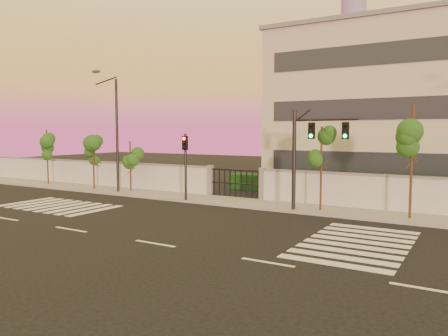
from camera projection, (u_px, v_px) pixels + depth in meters
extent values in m
plane|color=black|center=(155.00, 244.00, 17.62)|extent=(120.00, 120.00, 0.00)
cube|color=gray|center=(266.00, 205.00, 26.61)|extent=(60.00, 3.00, 0.15)
cube|color=#B4B7BB|center=(85.00, 174.00, 36.73)|extent=(25.00, 0.30, 2.00)
cube|color=slate|center=(85.00, 161.00, 36.65)|extent=(25.00, 0.36, 0.12)
cube|color=slate|center=(210.00, 181.00, 30.36)|extent=(0.35, 0.35, 2.20)
cube|color=slate|center=(262.00, 185.00, 28.32)|extent=(0.35, 0.35, 2.20)
cube|color=#11340F|center=(436.00, 194.00, 25.39)|extent=(20.00, 2.00, 1.80)
cube|color=#11340F|center=(120.00, 176.00, 38.14)|extent=(12.00, 1.80, 1.40)
cube|color=#11340F|center=(267.00, 183.00, 33.67)|extent=(6.00, 1.50, 1.20)
cube|color=#262D38|center=(439.00, 165.00, 26.52)|extent=(22.00, 0.08, 1.40)
cube|color=#262D38|center=(442.00, 107.00, 26.24)|extent=(22.00, 0.08, 1.40)
cube|color=#262D38|center=(444.00, 48.00, 25.95)|extent=(22.00, 0.08, 1.40)
cylinder|color=slate|center=(353.00, 55.00, 286.07)|extent=(16.00, 16.00, 110.00)
cube|color=silver|center=(27.00, 202.00, 28.18)|extent=(0.50, 4.00, 0.02)
cube|color=silver|center=(35.00, 203.00, 27.72)|extent=(0.50, 4.00, 0.02)
cube|color=silver|center=(45.00, 204.00, 27.26)|extent=(0.50, 4.00, 0.02)
cube|color=silver|center=(54.00, 205.00, 26.80)|extent=(0.50, 4.00, 0.02)
cube|color=silver|center=(64.00, 207.00, 26.35)|extent=(0.50, 4.00, 0.02)
cube|color=silver|center=(74.00, 208.00, 25.89)|extent=(0.50, 4.00, 0.02)
cube|color=silver|center=(85.00, 209.00, 25.43)|extent=(0.50, 4.00, 0.02)
cube|color=silver|center=(96.00, 211.00, 24.97)|extent=(0.50, 4.00, 0.02)
cube|color=silver|center=(333.00, 264.00, 14.91)|extent=(4.00, 0.50, 0.02)
cube|color=silver|center=(341.00, 257.00, 15.69)|extent=(4.00, 0.50, 0.02)
cube|color=silver|center=(347.00, 251.00, 16.46)|extent=(4.00, 0.50, 0.02)
cube|color=silver|center=(354.00, 246.00, 17.23)|extent=(4.00, 0.50, 0.02)
cube|color=silver|center=(359.00, 241.00, 18.00)|extent=(4.00, 0.50, 0.02)
cube|color=silver|center=(364.00, 237.00, 18.77)|extent=(4.00, 0.50, 0.02)
cube|color=silver|center=(369.00, 233.00, 19.54)|extent=(4.00, 0.50, 0.02)
cube|color=silver|center=(373.00, 229.00, 20.31)|extent=(4.00, 0.50, 0.02)
cube|color=silver|center=(6.00, 219.00, 22.72)|extent=(2.00, 0.15, 0.01)
cube|color=silver|center=(71.00, 229.00, 20.17)|extent=(2.00, 0.15, 0.01)
cube|color=silver|center=(155.00, 244.00, 17.62)|extent=(2.00, 0.15, 0.01)
cube|color=silver|center=(268.00, 262.00, 15.08)|extent=(2.00, 0.15, 0.01)
cube|color=silver|center=(426.00, 289.00, 12.53)|extent=(2.00, 0.15, 0.01)
cylinder|color=#382314|center=(47.00, 158.00, 36.55)|extent=(0.11, 0.11, 4.70)
sphere|color=#184B15|center=(47.00, 141.00, 36.44)|extent=(1.04, 1.04, 1.04)
sphere|color=#184B15|center=(52.00, 149.00, 36.49)|extent=(0.80, 0.80, 0.80)
sphere|color=#184B15|center=(43.00, 147.00, 36.50)|extent=(0.76, 0.76, 0.76)
cylinder|color=#382314|center=(94.00, 164.00, 33.34)|extent=(0.13, 0.13, 4.12)
sphere|color=#184B15|center=(93.00, 148.00, 33.24)|extent=(1.20, 1.20, 1.20)
sphere|color=#184B15|center=(99.00, 156.00, 33.28)|extent=(0.92, 0.92, 0.92)
sphere|color=#184B15|center=(89.00, 153.00, 33.30)|extent=(0.88, 0.88, 0.88)
cylinder|color=#382314|center=(130.00, 167.00, 32.26)|extent=(0.11, 0.11, 3.86)
sphere|color=#184B15|center=(130.00, 151.00, 32.17)|extent=(0.99, 0.99, 0.99)
sphere|color=#184B15|center=(135.00, 159.00, 32.21)|extent=(0.75, 0.75, 0.75)
sphere|color=#184B15|center=(126.00, 156.00, 32.22)|extent=(0.72, 0.72, 0.72)
cylinder|color=#382314|center=(321.00, 170.00, 24.27)|extent=(0.12, 0.12, 4.82)
sphere|color=#184B15|center=(322.00, 144.00, 24.15)|extent=(1.10, 1.10, 1.10)
sphere|color=#184B15|center=(329.00, 157.00, 24.21)|extent=(0.84, 0.84, 0.84)
sphere|color=#184B15|center=(315.00, 152.00, 24.22)|extent=(0.80, 0.80, 0.80)
cylinder|color=#382314|center=(412.00, 163.00, 21.92)|extent=(0.13, 0.13, 5.89)
sphere|color=#184B15|center=(413.00, 128.00, 21.77)|extent=(1.22, 1.22, 1.22)
sphere|color=#184B15|center=(421.00, 146.00, 21.84)|extent=(0.93, 0.93, 0.93)
sphere|color=#184B15|center=(405.00, 140.00, 21.85)|extent=(0.89, 0.89, 0.89)
cylinder|color=black|center=(294.00, 161.00, 24.46)|extent=(0.22, 0.22, 5.73)
cylinder|color=black|center=(325.00, 119.00, 23.38)|extent=(3.52, 0.30, 0.15)
cube|color=black|center=(312.00, 131.00, 23.76)|extent=(0.32, 0.17, 0.83)
sphere|color=#0CF259|center=(311.00, 135.00, 23.69)|extent=(0.18, 0.18, 0.18)
cube|color=black|center=(346.00, 131.00, 22.82)|extent=(0.32, 0.17, 0.83)
sphere|color=#0CF259|center=(345.00, 136.00, 22.75)|extent=(0.18, 0.18, 0.18)
cylinder|color=black|center=(186.00, 168.00, 27.85)|extent=(0.16, 0.16, 4.40)
cube|color=black|center=(185.00, 143.00, 27.67)|extent=(0.34, 0.18, 0.88)
sphere|color=red|center=(184.00, 139.00, 27.55)|extent=(0.20, 0.20, 0.20)
cylinder|color=black|center=(117.00, 137.00, 31.78)|extent=(0.19, 0.19, 8.32)
cylinder|color=black|center=(106.00, 81.00, 30.65)|extent=(0.10, 1.99, 0.81)
cube|color=#3F3F44|center=(96.00, 72.00, 29.81)|extent=(0.52, 0.26, 0.16)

